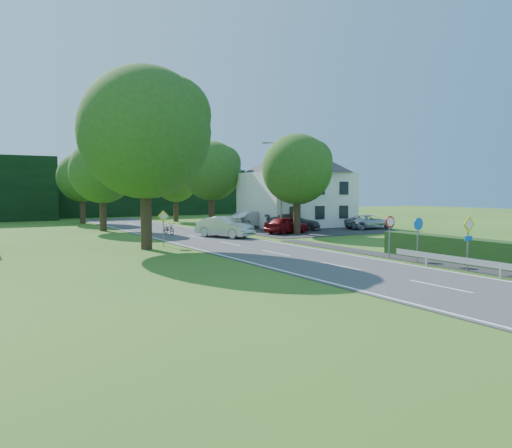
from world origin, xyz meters
TOP-DOWN VIEW (x-y plane):
  - road at (0.00, 20.00)m, footprint 7.00×80.00m
  - parking_pad at (12.00, 33.00)m, footprint 14.00×16.00m
  - line_edge_left at (-3.25, 20.00)m, footprint 0.12×80.00m
  - line_edge_right at (3.25, 20.00)m, footprint 0.12×80.00m
  - line_centre at (0.00, 20.00)m, footprint 0.12×80.00m
  - tree_main at (-6.00, 24.00)m, footprint 9.40×9.40m
  - tree_left_far at (-5.00, 40.00)m, footprint 7.00×7.00m
  - tree_right_far at (7.00, 42.00)m, footprint 7.40×7.40m
  - tree_left_back at (-4.50, 52.00)m, footprint 6.60×6.60m
  - tree_right_back at (6.00, 50.00)m, footprint 6.20×6.20m
  - tree_right_mid at (8.50, 28.00)m, footprint 7.00×7.00m
  - treeline_right at (8.00, 66.00)m, footprint 30.00×5.00m
  - house_white at (14.00, 36.00)m, footprint 10.60×8.40m
  - streetlight at (8.06, 30.00)m, footprint 2.03×0.18m
  - sign_priority_right at (4.30, 7.98)m, footprint 0.78×0.09m
  - sign_roundabout at (4.30, 10.98)m, footprint 0.64×0.08m
  - sign_speed_limit at (4.30, 12.97)m, footprint 0.64×0.11m
  - sign_priority_left at (-4.50, 24.98)m, footprint 0.78×0.09m
  - moving_car at (1.88, 28.56)m, footprint 3.63×5.20m
  - motorcycle at (-1.20, 32.89)m, footprint 0.79×1.89m
  - parked_car_red at (8.12, 29.01)m, footprint 4.57×2.55m
  - parked_car_silver_a at (8.53, 35.96)m, footprint 5.37×3.29m
  - parked_car_grey at (10.60, 31.68)m, footprint 5.38×4.89m
  - parked_car_silver_b at (17.90, 29.07)m, footprint 5.20×2.98m
  - parasol at (9.94, 30.72)m, footprint 2.36×2.39m

SIDE VIEW (x-z plane):
  - road at x=0.00m, z-range 0.00..0.04m
  - parking_pad at x=12.00m, z-range 0.00..0.04m
  - line_edge_left at x=-3.25m, z-range 0.04..0.05m
  - line_edge_right at x=3.25m, z-range 0.04..0.05m
  - line_centre at x=0.00m, z-range 0.04..0.05m
  - motorcycle at x=-1.20m, z-range 0.04..1.01m
  - parked_car_silver_b at x=17.90m, z-range 0.04..1.41m
  - parked_car_red at x=8.12m, z-range 0.04..1.51m
  - parked_car_grey at x=10.60m, z-range 0.04..1.55m
  - moving_car at x=1.88m, z-range 0.04..1.66m
  - parked_car_silver_a at x=8.53m, z-range 0.04..1.71m
  - parasol at x=9.94m, z-range 0.04..1.78m
  - sign_roundabout at x=4.30m, z-range 0.49..2.86m
  - sign_priority_left at x=-4.50m, z-range 0.50..2.94m
  - sign_speed_limit at x=4.30m, z-range 0.58..2.95m
  - sign_priority_right at x=4.30m, z-range 0.50..3.09m
  - treeline_right at x=8.00m, z-range 0.00..7.00m
  - tree_right_back at x=6.00m, z-range 0.00..7.56m
  - tree_left_back at x=-4.50m, z-range 0.00..8.07m
  - tree_left_far at x=-5.00m, z-range 0.00..8.58m
  - tree_right_mid at x=8.50m, z-range 0.00..8.58m
  - house_white at x=14.00m, z-range 0.11..8.71m
  - streetlight at x=8.06m, z-range 0.46..8.46m
  - tree_right_far at x=7.00m, z-range 0.00..9.09m
  - tree_main at x=-6.00m, z-range 0.00..11.64m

